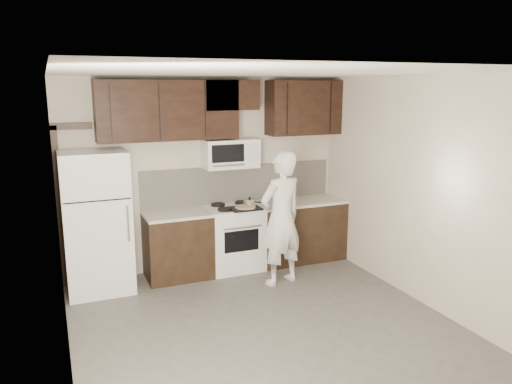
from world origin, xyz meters
TOP-DOWN VIEW (x-y plane):
  - floor at (0.00, 0.00)m, footprint 4.50×4.50m
  - back_wall at (0.00, 2.25)m, footprint 4.00×0.00m
  - ceiling at (0.00, 0.00)m, footprint 4.50×4.50m
  - counter_run at (0.60, 1.94)m, footprint 2.95×0.64m
  - stove at (0.30, 1.94)m, footprint 0.76×0.66m
  - backsplash at (0.50, 2.24)m, footprint 2.90×0.02m
  - upper_cabinets at (0.21, 2.08)m, footprint 3.48×0.35m
  - microwave at (0.30, 2.06)m, footprint 0.76×0.42m
  - refrigerator at (-1.55, 1.89)m, footprint 0.80×0.76m
  - door_trim at (-1.92, 2.21)m, footprint 0.50×0.08m
  - saucepan at (0.48, 1.79)m, footprint 0.27×0.18m
  - baking_tray at (0.40, 1.75)m, footprint 0.42×0.31m
  - pizza at (0.40, 1.75)m, footprint 0.28×0.28m
  - person at (0.68, 1.20)m, footprint 0.74×0.59m

SIDE VIEW (x-z plane):
  - floor at x=0.00m, z-range 0.00..0.00m
  - counter_run at x=0.60m, z-range 0.00..0.91m
  - stove at x=0.30m, z-range -0.01..0.93m
  - person at x=0.68m, z-range 0.00..1.78m
  - refrigerator at x=-1.55m, z-range 0.00..1.80m
  - baking_tray at x=0.40m, z-range 0.91..0.93m
  - pizza at x=0.40m, z-range 0.93..0.95m
  - saucepan at x=0.48m, z-range 0.89..1.05m
  - backsplash at x=0.50m, z-range 0.91..1.45m
  - door_trim at x=-1.92m, z-range 0.19..2.31m
  - back_wall at x=0.00m, z-range -0.65..3.35m
  - microwave at x=0.30m, z-range 1.45..1.85m
  - upper_cabinets at x=0.21m, z-range 1.89..2.67m
  - ceiling at x=0.00m, z-range 2.70..2.70m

